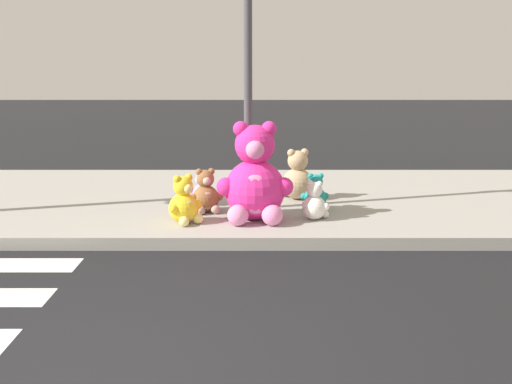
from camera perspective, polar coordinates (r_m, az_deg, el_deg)
The scene contains 9 objects.
sidewalk at distance 9.17m, azimuth -6.92°, elevation -0.82°, with size 28.00×4.40×0.15m, color #9E9B93.
sign_pole at distance 8.08m, azimuth -0.75°, elevation 10.23°, with size 0.56×0.11×3.20m.
plush_pink_large at distance 7.63m, azimuth -0.11°, elevation 1.00°, with size 0.95×0.83×1.23m.
plush_white at distance 7.76m, azimuth 5.42°, elevation -1.08°, with size 0.35×0.36×0.50m.
plush_lavender at distance 8.55m, azimuth -5.00°, elevation 0.10°, with size 0.34×0.34×0.47m.
plush_tan at distance 8.88m, azimuth 3.78°, elevation 1.23°, with size 0.54×0.52×0.73m.
plush_yellow at distance 7.58m, azimuth -6.62°, elevation -1.09°, with size 0.42×0.43×0.60m.
plush_teal at distance 8.27m, azimuth 5.44°, elevation -0.26°, with size 0.38×0.34×0.49m.
plush_brown at distance 8.11m, azimuth -4.65°, elevation -0.25°, with size 0.44×0.41×0.58m.
Camera 1 is at (1.10, -3.68, 2.10)m, focal length 43.47 mm.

